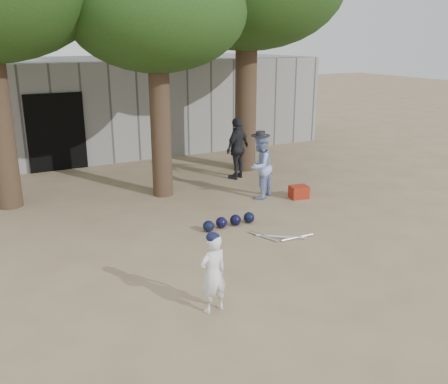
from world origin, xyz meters
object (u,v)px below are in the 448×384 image
boy_player (213,274)px  spectator_blue (260,166)px  spectator_dark (237,148)px  red_bag (299,192)px

boy_player → spectator_blue: bearing=-135.9°
spectator_dark → boy_player: bearing=29.2°
boy_player → spectator_blue: size_ratio=0.74×
spectator_dark → red_bag: (0.44, -2.22, -0.68)m
spectator_blue → red_bag: size_ratio=3.66×
spectator_dark → spectator_blue: bearing=49.2°
red_bag → spectator_blue: bearing=149.5°
spectator_blue → red_bag: bearing=118.4°
boy_player → spectator_dark: size_ratio=0.69×
spectator_blue → spectator_dark: spectator_dark is taller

